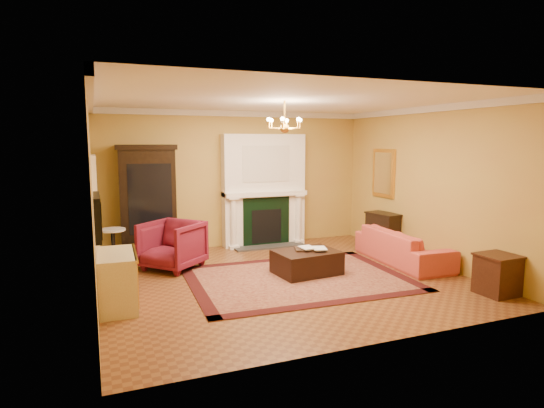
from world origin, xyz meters
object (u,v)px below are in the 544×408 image
china_cabinet (149,203)px  wingback_armchair (172,243)px  coral_sofa (403,241)px  console_table (383,232)px  pedestal_table (113,247)px  commode (117,280)px  end_table (497,276)px  leather_ottoman (307,262)px

china_cabinet → wingback_armchair: 1.35m
coral_sofa → console_table: 1.00m
pedestal_table → commode: size_ratio=0.76×
china_cabinet → end_table: 6.49m
wingback_armchair → console_table: wingback_armchair is taller
china_cabinet → pedestal_table: bearing=-118.4°
wingback_armchair → pedestal_table: wingback_armchair is taller
commode → console_table: (5.51, 1.46, 0.00)m
wingback_armchair → end_table: wingback_armchair is taller
china_cabinet → leather_ottoman: (2.41, -2.41, -0.87)m
commode → leather_ottoman: size_ratio=0.97×
pedestal_table → wingback_armchair: bearing=-8.1°
commode → leather_ottoman: commode is taller
wingback_armchair → pedestal_table: 1.03m
pedestal_table → leather_ottoman: pedestal_table is taller
wingback_armchair → pedestal_table: (-1.02, 0.14, -0.03)m
wingback_armchair → commode: (-1.05, -1.70, -0.10)m
wingback_armchair → console_table: bearing=44.4°
pedestal_table → console_table: (5.48, -0.38, -0.07)m
pedestal_table → commode: 1.85m
pedestal_table → end_table: pedestal_table is taller
coral_sofa → end_table: coral_sofa is taller
wingback_armchair → commode: bearing=-74.1°
end_table → console_table: 3.04m
wingback_armchair → end_table: 5.49m
console_table → leather_ottoman: console_table is taller
china_cabinet → commode: size_ratio=2.07×
end_table → leather_ottoman: (-2.25, 2.05, -0.08)m
china_cabinet → wingback_armchair: china_cabinet is taller
end_table → leather_ottoman: end_table is taller
pedestal_table → end_table: bearing=-32.3°
coral_sofa → end_table: size_ratio=3.69×
wingback_armchair → coral_sofa: 4.40m
commode → china_cabinet: bearing=76.5°
wingback_armchair → commode: wingback_armchair is taller
pedestal_table → commode: pedestal_table is taller
console_table → pedestal_table: bearing=166.3°
china_cabinet → pedestal_table: (-0.76, -1.03, -0.63)m
commode → console_table: size_ratio=1.33×
commode → coral_sofa: size_ratio=0.48×
pedestal_table → leather_ottoman: bearing=-23.4°
wingback_armchair → leather_ottoman: bearing=17.8°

